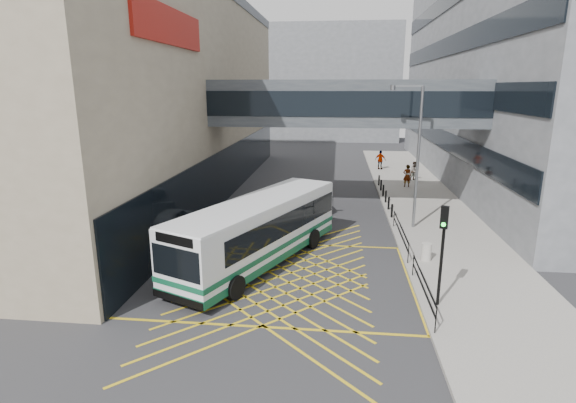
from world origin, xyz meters
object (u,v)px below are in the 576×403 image
(pedestrian_b, at_px, (414,171))
(pedestrian_c, at_px, (380,160))
(pedestrian_a, at_px, (407,176))
(car_silver, at_px, (310,197))
(bus, at_px, (260,229))
(traffic_light, at_px, (443,242))
(street_lamp, at_px, (415,149))
(litter_bin, at_px, (426,252))
(car_dark, at_px, (246,214))
(car_white, at_px, (219,220))

(pedestrian_b, relative_size, pedestrian_c, 0.89)
(pedestrian_a, xyz_separation_m, pedestrian_b, (1.08, 2.81, -0.09))
(car_silver, distance_m, pedestrian_c, 16.74)
(bus, relative_size, car_silver, 2.40)
(traffic_light, xyz_separation_m, pedestrian_b, (3.00, 24.90, -1.81))
(street_lamp, xyz_separation_m, litter_bin, (-0.03, -5.51, -4.40))
(traffic_light, bearing_deg, street_lamp, 107.41)
(litter_bin, bearing_deg, car_dark, 151.25)
(traffic_light, xyz_separation_m, street_lamp, (0.49, 10.44, 2.16))
(car_white, distance_m, traffic_light, 14.31)
(car_silver, relative_size, street_lamp, 0.57)
(pedestrian_b, height_order, pedestrian_c, pedestrian_c)
(car_white, xyz_separation_m, pedestrian_c, (11.54, 21.68, 0.42))
(bus, xyz_separation_m, street_lamp, (8.26, 6.37, 3.26))
(pedestrian_c, bearing_deg, street_lamp, 114.39)
(car_silver, relative_size, pedestrian_a, 2.53)
(bus, xyz_separation_m, car_dark, (-2.07, 6.51, -1.10))
(bus, bearing_deg, traffic_light, -3.97)
(pedestrian_a, height_order, pedestrian_c, pedestrian_c)
(street_lamp, xyz_separation_m, pedestrian_b, (2.51, 14.45, -3.97))
(street_lamp, relative_size, pedestrian_b, 4.88)
(car_dark, bearing_deg, car_white, 77.59)
(pedestrian_a, bearing_deg, litter_bin, 75.00)
(traffic_light, xyz_separation_m, pedestrian_c, (0.39, 30.40, -1.70))
(bus, height_order, car_dark, bus)
(bus, relative_size, litter_bin, 13.41)
(car_white, relative_size, car_dark, 1.11)
(car_dark, height_order, pedestrian_c, pedestrian_c)
(car_silver, bearing_deg, bus, 58.42)
(litter_bin, bearing_deg, pedestrian_b, 82.75)
(car_white, distance_m, car_silver, 8.09)
(car_dark, bearing_deg, car_silver, -109.09)
(car_dark, bearing_deg, traffic_light, 155.66)
(traffic_light, distance_m, pedestrian_b, 25.14)
(bus, bearing_deg, car_silver, 104.20)
(street_lamp, xyz_separation_m, pedestrian_c, (-0.10, 19.96, -3.86))
(bus, distance_m, car_silver, 11.04)
(pedestrian_b, bearing_deg, car_dark, -165.26)
(pedestrian_a, relative_size, pedestrian_c, 0.98)
(street_lamp, distance_m, pedestrian_b, 15.20)
(car_dark, distance_m, pedestrian_a, 16.46)
(pedestrian_b, distance_m, pedestrian_c, 6.09)
(street_lamp, height_order, pedestrian_a, street_lamp)
(bus, height_order, pedestrian_c, bus)
(car_dark, relative_size, litter_bin, 4.70)
(car_white, bearing_deg, pedestrian_b, -134.38)
(litter_bin, bearing_deg, street_lamp, 89.68)
(car_dark, relative_size, street_lamp, 0.48)
(bus, height_order, car_white, bus)
(bus, distance_m, pedestrian_a, 20.47)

